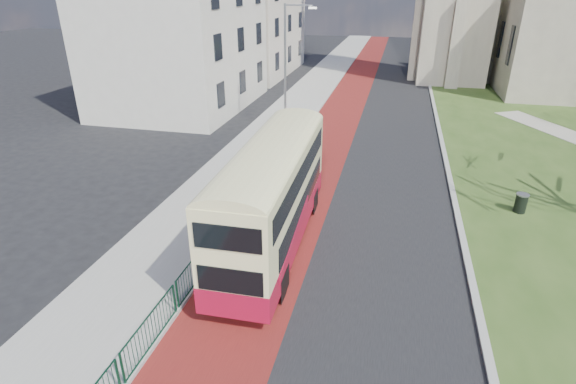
% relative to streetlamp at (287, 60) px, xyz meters
% --- Properties ---
extents(ground, '(160.00, 160.00, 0.00)m').
position_rel_streetlamp_xyz_m(ground, '(4.35, -18.00, -4.59)').
color(ground, black).
rests_on(ground, ground).
extents(road_carriageway, '(9.00, 120.00, 0.01)m').
position_rel_streetlamp_xyz_m(road_carriageway, '(5.85, 2.00, -4.59)').
color(road_carriageway, black).
rests_on(road_carriageway, ground).
extents(bus_lane, '(3.40, 120.00, 0.01)m').
position_rel_streetlamp_xyz_m(bus_lane, '(3.15, 2.00, -4.59)').
color(bus_lane, '#591414').
rests_on(bus_lane, ground).
extents(pavement_west, '(4.00, 120.00, 0.12)m').
position_rel_streetlamp_xyz_m(pavement_west, '(-0.65, 2.00, -4.53)').
color(pavement_west, gray).
rests_on(pavement_west, ground).
extents(kerb_west, '(0.25, 120.00, 0.13)m').
position_rel_streetlamp_xyz_m(kerb_west, '(1.35, 2.00, -4.53)').
color(kerb_west, '#999993').
rests_on(kerb_west, ground).
extents(kerb_east, '(0.25, 80.00, 0.13)m').
position_rel_streetlamp_xyz_m(kerb_east, '(10.45, 4.00, -4.53)').
color(kerb_east, '#999993').
rests_on(kerb_east, ground).
extents(pedestrian_railing, '(0.07, 24.00, 1.12)m').
position_rel_streetlamp_xyz_m(pedestrian_railing, '(1.40, -14.00, -4.04)').
color(pedestrian_railing, '#0D3A24').
rests_on(pedestrian_railing, ground).
extents(street_block_near, '(10.30, 14.30, 13.00)m').
position_rel_streetlamp_xyz_m(street_block_near, '(-9.65, 4.00, 1.92)').
color(street_block_near, beige).
rests_on(street_block_near, ground).
extents(street_block_far, '(10.30, 16.30, 11.50)m').
position_rel_streetlamp_xyz_m(street_block_far, '(-9.65, 20.00, 1.17)').
color(street_block_far, beige).
rests_on(street_block_far, ground).
extents(streetlamp, '(2.13, 0.18, 8.00)m').
position_rel_streetlamp_xyz_m(streetlamp, '(0.00, 0.00, 0.00)').
color(streetlamp, gray).
rests_on(streetlamp, pavement_west).
extents(bus, '(2.46, 9.77, 4.06)m').
position_rel_streetlamp_xyz_m(bus, '(3.25, -15.60, -2.28)').
color(bus, maroon).
rests_on(bus, ground).
extents(litter_bin, '(0.58, 0.58, 0.88)m').
position_rel_streetlamp_xyz_m(litter_bin, '(13.14, -10.38, -4.11)').
color(litter_bin, black).
rests_on(litter_bin, grass_green).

